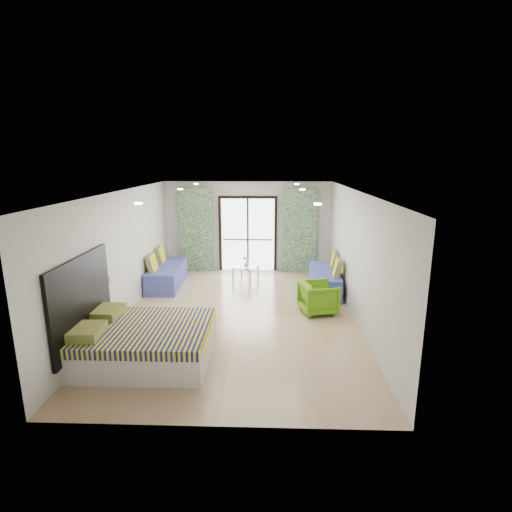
{
  "coord_description": "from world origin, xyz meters",
  "views": [
    {
      "loc": [
        0.66,
        -8.19,
        3.35
      ],
      "look_at": [
        0.35,
        0.81,
        1.15
      ],
      "focal_mm": 28.0,
      "sensor_mm": 36.0,
      "label": 1
    }
  ],
  "objects_px": {
    "daybed_left": "(167,275)",
    "daybed_right": "(325,280)",
    "bed": "(143,342)",
    "coffee_table": "(246,268)",
    "armchair": "(318,296)"
  },
  "relations": [
    {
      "from": "daybed_right",
      "to": "coffee_table",
      "type": "xyz_separation_m",
      "value": [
        -2.13,
        0.87,
        0.05
      ]
    },
    {
      "from": "daybed_left",
      "to": "daybed_right",
      "type": "height_order",
      "value": "daybed_left"
    },
    {
      "from": "daybed_left",
      "to": "daybed_right",
      "type": "relative_size",
      "value": 0.99
    },
    {
      "from": "armchair",
      "to": "daybed_left",
      "type": "bearing_deg",
      "value": 50.99
    },
    {
      "from": "daybed_left",
      "to": "coffee_table",
      "type": "bearing_deg",
      "value": 12.88
    },
    {
      "from": "bed",
      "to": "armchair",
      "type": "xyz_separation_m",
      "value": [
        3.24,
        2.24,
        0.07
      ]
    },
    {
      "from": "daybed_left",
      "to": "armchair",
      "type": "distance_m",
      "value": 4.29
    },
    {
      "from": "coffee_table",
      "to": "armchair",
      "type": "xyz_separation_m",
      "value": [
        1.77,
        -2.4,
        0.03
      ]
    },
    {
      "from": "coffee_table",
      "to": "armchair",
      "type": "distance_m",
      "value": 2.98
    },
    {
      "from": "bed",
      "to": "coffee_table",
      "type": "relative_size",
      "value": 2.79
    },
    {
      "from": "armchair",
      "to": "daybed_right",
      "type": "bearing_deg",
      "value": -26.9
    },
    {
      "from": "coffee_table",
      "to": "daybed_right",
      "type": "bearing_deg",
      "value": -22.18
    },
    {
      "from": "daybed_left",
      "to": "armchair",
      "type": "relative_size",
      "value": 2.63
    },
    {
      "from": "coffee_table",
      "to": "armchair",
      "type": "height_order",
      "value": "armchair"
    },
    {
      "from": "bed",
      "to": "coffee_table",
      "type": "distance_m",
      "value": 4.87
    }
  ]
}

